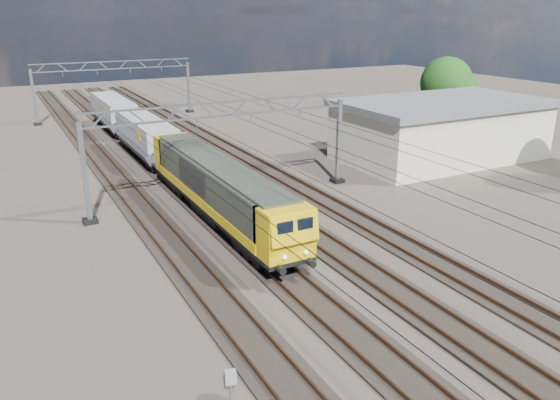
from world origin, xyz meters
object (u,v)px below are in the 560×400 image
hopper_wagon_lead (146,135)px  trackside_cabinet (231,378)px  industrial_shed (441,129)px  tree_far (450,85)px  locomotive (218,187)px  catenary_gantry_mid (225,148)px  catenary_gantry_far (115,87)px  hopper_wagon_mid (113,111)px

hopper_wagon_lead → trackside_cabinet: (-6.06, -34.11, -1.34)m
industrial_shed → tree_far: 11.69m
locomotive → trackside_cabinet: size_ratio=17.97×
locomotive → hopper_wagon_lead: bearing=90.0°
catenary_gantry_mid → industrial_shed: 22.12m
catenary_gantry_mid → tree_far: 31.89m
locomotive → trackside_cabinet: locomotive is taller
catenary_gantry_far → industrial_shed: bearing=-57.1°
hopper_wagon_lead → trackside_cabinet: 34.67m
catenary_gantry_mid → hopper_wagon_lead: 14.49m
hopper_wagon_lead → catenary_gantry_far: bearing=84.7°
catenary_gantry_far → tree_far: size_ratio=2.38×
trackside_cabinet → hopper_wagon_mid: bearing=99.1°
catenary_gantry_mid → tree_far: (30.32, 9.79, 1.42)m
hopper_wagon_lead → tree_far: bearing=-7.9°
trackside_cabinet → industrial_shed: size_ratio=0.06×
catenary_gantry_mid → catenary_gantry_far: bearing=90.0°
catenary_gantry_far → industrial_shed: (22.00, -34.00, -1.18)m
catenary_gantry_far → industrial_shed: 40.51m
hopper_wagon_mid → trackside_cabinet: bearing=-97.1°
hopper_wagon_mid → locomotive: bearing=-90.0°
locomotive → trackside_cabinet: bearing=-110.3°
hopper_wagon_mid → trackside_cabinet: size_ratio=11.07×
catenary_gantry_mid → catenary_gantry_far: (0.00, 36.00, 0.00)m
trackside_cabinet → industrial_shed: (30.06, 21.86, 1.84)m
catenary_gantry_far → hopper_wagon_mid: bearing=-104.8°
locomotive → hopper_wagon_mid: bearing=90.0°
hopper_wagon_lead → trackside_cabinet: bearing=-100.1°
hopper_wagon_lead → trackside_cabinet: size_ratio=11.07×
hopper_wagon_mid → industrial_shed: size_ratio=0.70×
hopper_wagon_lead → hopper_wagon_mid: (0.00, 14.20, 0.00)m
hopper_wagon_mid → hopper_wagon_lead: bearing=-90.0°
catenary_gantry_far → tree_far: bearing=-40.8°
hopper_wagon_lead → hopper_wagon_mid: same height
catenary_gantry_mid → hopper_wagon_mid: bearing=94.0°
locomotive → industrial_shed: size_ratio=1.13×
locomotive → tree_far: size_ratio=2.53×
catenary_gantry_far → tree_far: 40.10m
trackside_cabinet → industrial_shed: industrial_shed is taller
catenary_gantry_mid → catenary_gantry_far: same height
industrial_shed → hopper_wagon_mid: bearing=132.2°
catenary_gantry_mid → trackside_cabinet: size_ratio=16.95×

